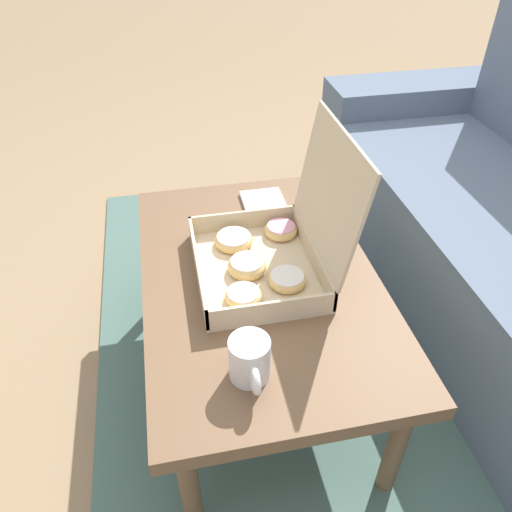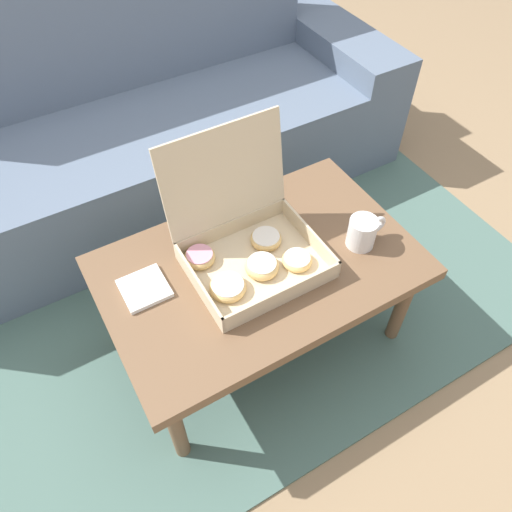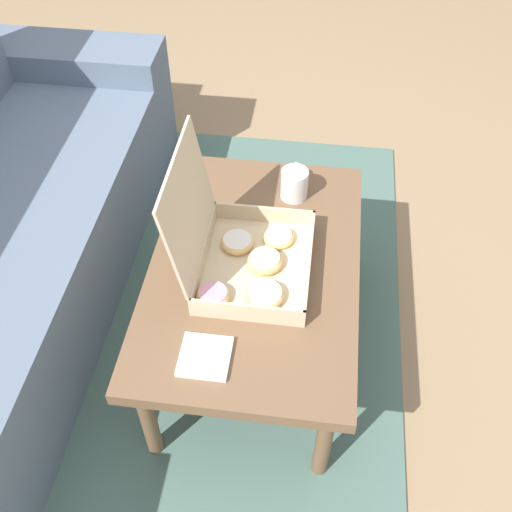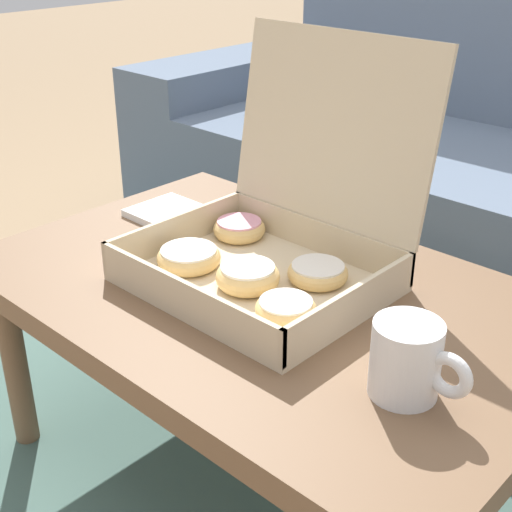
% 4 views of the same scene
% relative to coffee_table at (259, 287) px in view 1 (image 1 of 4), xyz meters
% --- Properties ---
extents(ground_plane, '(12.00, 12.00, 0.00)m').
position_rel_coffee_table_xyz_m(ground_plane, '(0.00, 0.14, -0.35)').
color(ground_plane, '#937756').
extents(area_rug, '(2.20, 1.84, 0.01)m').
position_rel_coffee_table_xyz_m(area_rug, '(0.00, 0.44, -0.35)').
color(area_rug, '#4C6B60').
rests_on(area_rug, ground_plane).
extents(coffee_table, '(0.92, 0.59, 0.39)m').
position_rel_coffee_table_xyz_m(coffee_table, '(0.00, 0.00, 0.00)').
color(coffee_table, brown).
rests_on(coffee_table, ground_plane).
extents(pastry_box, '(0.37, 0.36, 0.36)m').
position_rel_coffee_table_xyz_m(pastry_box, '(-0.02, 0.04, 0.10)').
color(pastry_box, beige).
rests_on(pastry_box, coffee_table).
extents(coffee_mug, '(0.13, 0.08, 0.10)m').
position_rel_coffee_table_xyz_m(coffee_mug, '(0.31, -0.08, 0.09)').
color(coffee_mug, white).
rests_on(coffee_mug, coffee_table).
extents(napkin_stack, '(0.13, 0.13, 0.01)m').
position_rel_coffee_table_xyz_m(napkin_stack, '(-0.33, 0.08, 0.05)').
color(napkin_stack, white).
rests_on(napkin_stack, coffee_table).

